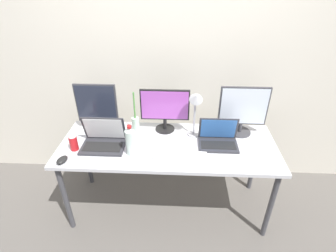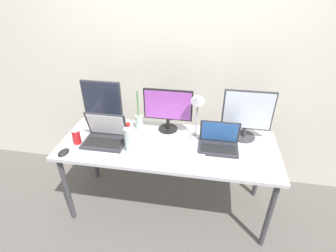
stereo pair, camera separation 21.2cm
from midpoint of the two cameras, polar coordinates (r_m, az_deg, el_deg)
ground_plane at (r=2.72m, az=2.33°, el=-16.86°), size 16.00×16.00×0.00m
wall_back at (r=2.50m, az=4.83°, el=14.46°), size 7.00×0.08×2.60m
work_desk at (r=2.25m, az=2.70°, el=-5.33°), size 1.83×0.70×0.74m
monitor_left at (r=2.44m, az=-11.67°, el=4.77°), size 0.36×0.21×0.44m
monitor_center at (r=2.30m, az=2.63°, el=3.85°), size 0.43×0.18×0.40m
monitor_right at (r=2.31m, az=19.44°, el=2.41°), size 0.42×0.20×0.44m
laptop_silver at (r=2.26m, az=-10.91°, el=-2.11°), size 0.35×0.24×0.25m
laptop_secondary at (r=2.21m, az=13.70°, el=-3.50°), size 0.32×0.21×0.22m
keyboard_main at (r=2.07m, az=5.02°, el=-6.73°), size 0.43×0.16×0.02m
mouse_by_keyboard at (r=2.22m, az=-19.29°, el=-5.51°), size 0.09×0.12×0.04m
water_bottle at (r=2.08m, az=-5.57°, el=-2.78°), size 0.08×0.08×0.26m
soda_can_near_keyboard at (r=2.29m, az=-16.84°, el=-2.37°), size 0.07×0.07×0.13m
bamboo_vase at (r=2.39m, az=-3.82°, el=1.05°), size 0.07×0.07×0.38m
desk_lamp at (r=2.15m, az=9.17°, el=3.83°), size 0.11×0.18×0.45m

